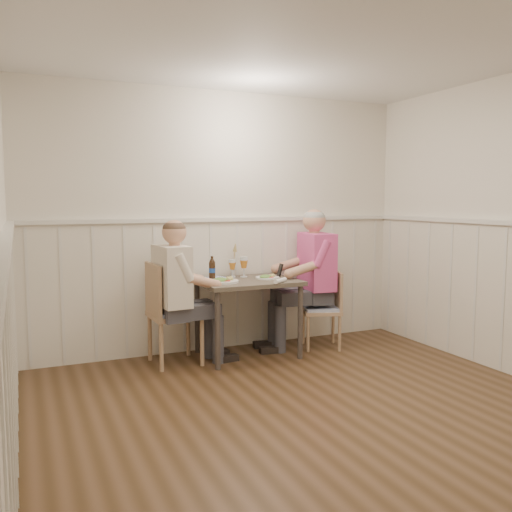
# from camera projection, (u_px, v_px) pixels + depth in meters

# --- Properties ---
(ground_plane) EXTENTS (4.50, 4.50, 0.00)m
(ground_plane) POSITION_uv_depth(u_px,v_px,m) (341.00, 430.00, 3.59)
(ground_plane) COLOR #422C17
(room_shell) EXTENTS (4.04, 4.54, 2.60)m
(room_shell) POSITION_uv_depth(u_px,v_px,m) (345.00, 200.00, 3.43)
(room_shell) COLOR white
(room_shell) RESTS_ON ground
(wainscot) EXTENTS (4.00, 4.49, 1.34)m
(wainscot) POSITION_uv_depth(u_px,v_px,m) (294.00, 309.00, 4.14)
(wainscot) COLOR white
(wainscot) RESTS_ON ground
(dining_table) EXTENTS (0.94, 0.70, 0.75)m
(dining_table) POSITION_uv_depth(u_px,v_px,m) (248.00, 290.00, 5.24)
(dining_table) COLOR #4A4234
(dining_table) RESTS_ON ground
(chair_right) EXTENTS (0.48, 0.48, 0.79)m
(chair_right) POSITION_uv_depth(u_px,v_px,m) (326.00, 306.00, 5.56)
(chair_right) COLOR tan
(chair_right) RESTS_ON ground
(chair_left) EXTENTS (0.47, 0.47, 0.95)m
(chair_left) POSITION_uv_depth(u_px,v_px,m) (169.00, 310.00, 4.98)
(chair_left) COLOR tan
(chair_left) RESTS_ON ground
(man_in_pink) EXTENTS (0.71, 0.49, 1.45)m
(man_in_pink) POSITION_uv_depth(u_px,v_px,m) (312.00, 289.00, 5.57)
(man_in_pink) COLOR #3F3F47
(man_in_pink) RESTS_ON ground
(diner_cream) EXTENTS (0.66, 0.46, 1.37)m
(diner_cream) POSITION_uv_depth(u_px,v_px,m) (177.00, 305.00, 4.91)
(diner_cream) COLOR #3F3F47
(diner_cream) RESTS_ON ground
(plate_man) EXTENTS (0.24, 0.24, 0.06)m
(plate_man) POSITION_uv_depth(u_px,v_px,m) (267.00, 277.00, 5.30)
(plate_man) COLOR white
(plate_man) RESTS_ON dining_table
(plate_diner) EXTENTS (0.29, 0.29, 0.07)m
(plate_diner) POSITION_uv_depth(u_px,v_px,m) (222.00, 280.00, 5.05)
(plate_diner) COLOR white
(plate_diner) RESTS_ON dining_table
(beer_glass_a) EXTENTS (0.08, 0.08, 0.20)m
(beer_glass_a) POSITION_uv_depth(u_px,v_px,m) (244.00, 263.00, 5.40)
(beer_glass_a) COLOR silver
(beer_glass_a) RESTS_ON dining_table
(beer_glass_b) EXTENTS (0.07, 0.07, 0.18)m
(beer_glass_b) POSITION_uv_depth(u_px,v_px,m) (232.00, 265.00, 5.37)
(beer_glass_b) COLOR silver
(beer_glass_b) RESTS_ON dining_table
(beer_bottle) EXTENTS (0.06, 0.06, 0.23)m
(beer_bottle) POSITION_uv_depth(u_px,v_px,m) (212.00, 269.00, 5.25)
(beer_bottle) COLOR black
(beer_bottle) RESTS_ON dining_table
(rolled_napkin) EXTENTS (0.17, 0.14, 0.04)m
(rolled_napkin) POSITION_uv_depth(u_px,v_px,m) (280.00, 281.00, 5.04)
(rolled_napkin) COLOR white
(rolled_napkin) RESTS_ON dining_table
(grass_vase) EXTENTS (0.04, 0.04, 0.35)m
(grass_vase) POSITION_uv_depth(u_px,v_px,m) (233.00, 261.00, 5.46)
(grass_vase) COLOR silver
(grass_vase) RESTS_ON dining_table
(gingham_mat) EXTENTS (0.40, 0.36, 0.01)m
(gingham_mat) POSITION_uv_depth(u_px,v_px,m) (212.00, 279.00, 5.25)
(gingham_mat) COLOR #5E6FA9
(gingham_mat) RESTS_ON dining_table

